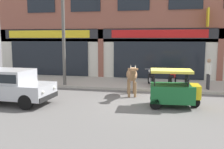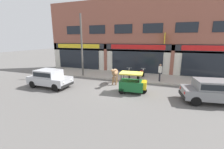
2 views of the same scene
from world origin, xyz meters
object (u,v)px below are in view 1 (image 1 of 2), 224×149
at_px(car_1, 10,85).
at_px(motorcycle_1, 172,79).
at_px(auto_rickshaw, 174,91).
at_px(motorcycle_0, 151,79).
at_px(utility_pole, 63,29).
at_px(cow, 132,75).
at_px(pedestrian, 209,71).

relative_size(car_1, motorcycle_1, 2.04).
xyz_separation_m(car_1, auto_rickshaw, (6.77, 0.96, -0.15)).
bearing_deg(motorcycle_0, car_1, -138.34).
xyz_separation_m(motorcycle_1, utility_pole, (-5.99, -1.00, 2.73)).
bearing_deg(motorcycle_0, motorcycle_1, 6.80).
bearing_deg(utility_pole, cow, -19.44).
bearing_deg(car_1, cow, 28.85).
xyz_separation_m(motorcycle_0, utility_pole, (-4.83, -0.87, 2.73)).
bearing_deg(motorcycle_1, car_1, -142.89).
height_order(car_1, motorcycle_1, car_1).
height_order(cow, utility_pole, utility_pole).
bearing_deg(pedestrian, motorcycle_1, 161.48).
relative_size(motorcycle_1, utility_pole, 0.29).
xyz_separation_m(auto_rickshaw, utility_pole, (-6.03, 3.13, 2.59)).
distance_m(cow, pedestrian, 4.15).
distance_m(motorcycle_0, utility_pole, 5.62).
relative_size(car_1, utility_pole, 0.59).
height_order(cow, car_1, cow).
bearing_deg(cow, motorcycle_0, 71.85).
bearing_deg(car_1, motorcycle_1, 37.11).
xyz_separation_m(motorcycle_1, pedestrian, (1.81, -0.61, 0.60)).
relative_size(auto_rickshaw, utility_pole, 0.33).
relative_size(motorcycle_0, pedestrian, 1.11).
height_order(cow, auto_rickshaw, cow).
xyz_separation_m(car_1, motorcycle_0, (5.57, 4.95, -0.30)).
distance_m(car_1, pedestrian, 9.65).
distance_m(auto_rickshaw, utility_pole, 7.27).
relative_size(car_1, pedestrian, 2.29).
height_order(motorcycle_1, utility_pole, utility_pole).
distance_m(motorcycle_0, motorcycle_1, 1.17).
bearing_deg(cow, auto_rickshaw, -40.74).
bearing_deg(cow, car_1, -151.15).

